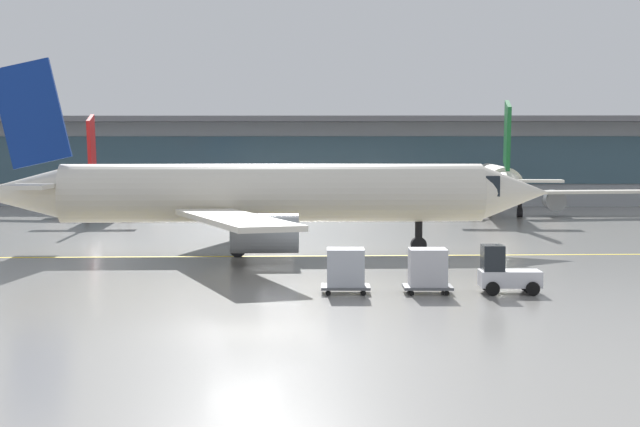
# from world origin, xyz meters

# --- Properties ---
(ground_plane) EXTENTS (400.00, 400.00, 0.00)m
(ground_plane) POSITION_xyz_m (0.00, 0.00, 0.00)
(ground_plane) COLOR gray
(taxiway_centreline_stripe) EXTENTS (109.78, 7.68, 0.01)m
(taxiway_centreline_stripe) POSITION_xyz_m (-0.59, 24.91, 0.00)
(taxiway_centreline_stripe) COLOR yellow
(taxiway_centreline_stripe) RESTS_ON ground_plane
(terminal_concourse) EXTENTS (173.05, 11.00, 9.60)m
(terminal_concourse) POSITION_xyz_m (0.00, 80.54, 4.92)
(terminal_concourse) COLOR #9EA3A8
(terminal_concourse) RESTS_ON ground_plane
(gate_airplane_1) EXTENTS (25.04, 27.03, 8.95)m
(gate_airplane_1) POSITION_xyz_m (-17.22, 58.37, 2.68)
(gate_airplane_1) COLOR white
(gate_airplane_1) RESTS_ON ground_plane
(gate_airplane_2) EXTENTS (28.36, 30.59, 10.13)m
(gate_airplane_2) POSITION_xyz_m (17.86, 61.17, 3.04)
(gate_airplane_2) COLOR silver
(gate_airplane_2) RESTS_ON ground_plane
(taxiing_regional_jet) EXTENTS (34.87, 32.36, 11.55)m
(taxiing_regional_jet) POSITION_xyz_m (-1.03, 26.88, 3.46)
(taxiing_regional_jet) COLOR silver
(taxiing_regional_jet) RESTS_ON ground_plane
(baggage_tug) EXTENTS (2.61, 1.64, 2.10)m
(baggage_tug) POSITION_xyz_m (10.46, 9.55, 0.89)
(baggage_tug) COLOR silver
(baggage_tug) RESTS_ON ground_plane
(cargo_dolly_lead) EXTENTS (2.12, 1.62, 1.94)m
(cargo_dolly_lead) POSITION_xyz_m (7.14, 9.52, 1.05)
(cargo_dolly_lead) COLOR #595B60
(cargo_dolly_lead) RESTS_ON ground_plane
(cargo_dolly_trailing) EXTENTS (2.12, 1.62, 1.94)m
(cargo_dolly_trailing) POSITION_xyz_m (3.60, 9.49, 1.05)
(cargo_dolly_trailing) COLOR #595B60
(cargo_dolly_trailing) RESTS_ON ground_plane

